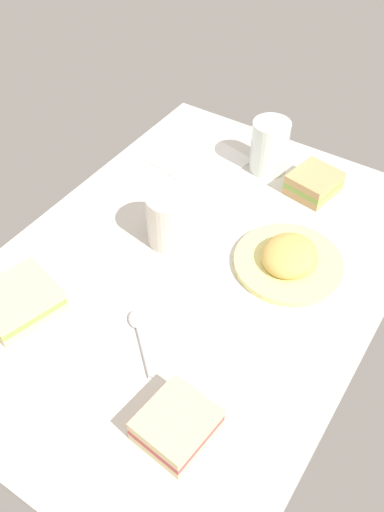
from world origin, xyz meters
TOP-DOWN VIEW (x-y plane):
  - tabletop at (0.00, 0.00)cm, footprint 90.00×64.00cm
  - plate_of_food at (9.84, -13.89)cm, footprint 19.28×19.28cm
  - coffee_mug_black at (4.11, 7.09)cm, footprint 11.32×8.93cm
  - sandwich_main at (30.93, -8.98)cm, footprint 10.65×9.90cm
  - sandwich_side at (-26.85, -15.05)cm, footprint 10.69×9.82cm
  - sandwich_extra at (-23.04, 18.47)cm, footprint 13.96×13.14cm
  - glass_of_milk at (32.86, 2.38)cm, footprint 7.76×7.76cm
  - spoon at (-16.40, -0.64)cm, footprint 9.72×10.68cm
  - paper_napkin at (27.27, 15.88)cm, footprint 19.82×19.82cm

SIDE VIEW (x-z plane):
  - tabletop at x=0.00cm, z-range 0.00..2.00cm
  - paper_napkin at x=27.27cm, z-range 2.00..2.30cm
  - spoon at x=-16.40cm, z-range 1.98..2.78cm
  - plate_of_food at x=9.84cm, z-range 1.10..6.09cm
  - sandwich_main at x=30.93cm, z-range 2.00..6.40cm
  - sandwich_side at x=-26.85cm, z-range 2.00..6.40cm
  - sandwich_extra at x=-23.04cm, z-range 2.00..6.40cm
  - glass_of_milk at x=32.86cm, z-range 1.60..12.73cm
  - coffee_mug_black at x=4.11cm, z-range 2.14..12.36cm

